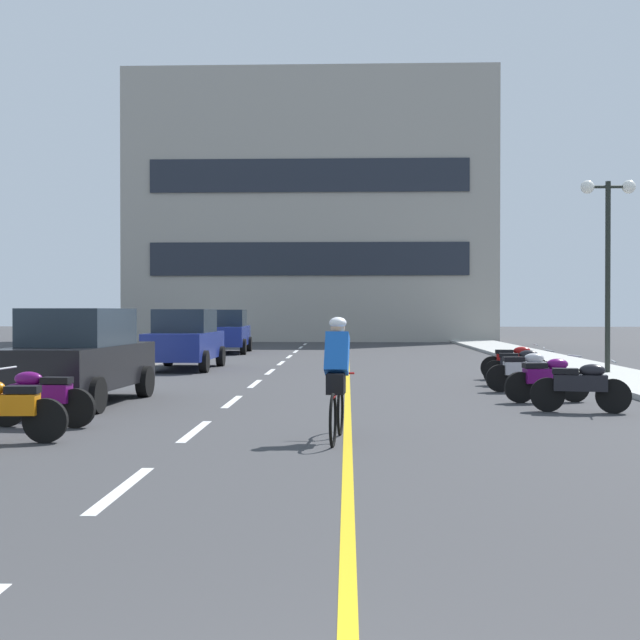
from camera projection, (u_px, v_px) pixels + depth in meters
name	position (u px, v px, depth m)	size (l,w,h in m)	color
ground_plane	(339.00, 375.00, 23.26)	(140.00, 140.00, 0.00)	#38383A
curb_left	(112.00, 365.00, 26.50)	(2.40, 72.00, 0.12)	#A8A8A3
curb_right	(571.00, 366.00, 26.03)	(2.40, 72.00, 0.12)	#A8A8A3
lane_dash_1	(122.00, 489.00, 8.34)	(0.14, 2.20, 0.01)	silver
lane_dash_2	(195.00, 431.00, 12.34)	(0.14, 2.20, 0.01)	silver
lane_dash_3	(232.00, 402.00, 16.33)	(0.14, 2.20, 0.01)	silver
lane_dash_4	(255.00, 384.00, 20.33)	(0.14, 2.20, 0.01)	silver
lane_dash_5	(270.00, 372.00, 24.33)	(0.14, 2.20, 0.01)	silver
lane_dash_6	(281.00, 363.00, 28.33)	(0.14, 2.20, 0.01)	silver
lane_dash_7	(289.00, 357.00, 32.32)	(0.14, 2.20, 0.01)	silver
lane_dash_8	(296.00, 352.00, 36.32)	(0.14, 2.20, 0.01)	silver
lane_dash_9	(301.00, 347.00, 40.32)	(0.14, 2.20, 0.01)	silver
lane_dash_10	(305.00, 344.00, 44.32)	(0.14, 2.20, 0.01)	silver
lane_dash_11	(309.00, 341.00, 48.31)	(0.14, 2.20, 0.01)	silver
centre_line_yellow	(348.00, 367.00, 26.25)	(0.12, 66.00, 0.01)	gold
office_building	(311.00, 210.00, 50.46)	(21.47, 6.59, 15.67)	#9E998E
street_lamp_mid	(608.00, 232.00, 22.50)	(1.46, 0.36, 5.16)	black
parked_car_near	(79.00, 356.00, 15.91)	(2.14, 4.30, 1.82)	black
parked_car_mid	(185.00, 339.00, 25.43)	(1.98, 4.23, 1.82)	black
parked_car_far	(226.00, 331.00, 35.20)	(2.04, 4.26, 1.82)	black
motorcycle_3	(3.00, 408.00, 11.23)	(1.70, 0.60, 0.92)	black
motorcycle_4	(40.00, 396.00, 12.73)	(1.70, 0.60, 0.92)	black
motorcycle_5	(581.00, 386.00, 14.58)	(1.69, 0.63, 0.92)	black
motorcycle_6	(548.00, 378.00, 16.18)	(1.69, 0.60, 0.92)	black
motorcycle_7	(525.00, 370.00, 18.26)	(1.70, 0.60, 0.92)	black
motorcycle_8	(520.00, 366.00, 19.74)	(1.68, 0.65, 0.92)	black
motorcycle_9	(515.00, 361.00, 21.56)	(1.70, 0.60, 0.92)	black
cyclist_rider	(337.00, 376.00, 11.47)	(0.42, 1.77, 1.71)	black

